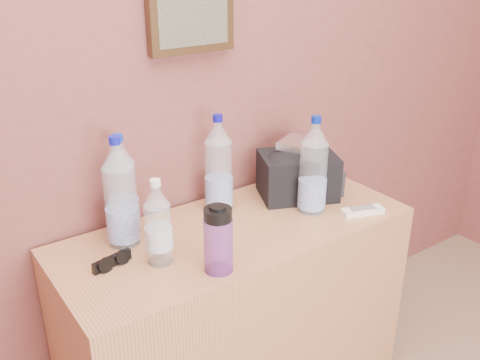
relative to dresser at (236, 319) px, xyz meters
The scene contains 12 objects.
picture_frame 1.06m from the dresser, 90.00° to the left, with size 0.30×0.03×0.25m, color #382311, non-canonical shape.
dresser is the anchor object (origin of this frame).
pet_large_a 0.63m from the dresser, 148.65° to the left, with size 0.09×0.09×0.33m.
pet_large_b 0.64m from the dresser, 160.14° to the left, with size 0.10×0.10×0.35m.
pet_large_c 0.55m from the dresser, 77.88° to the left, with size 0.09×0.09×0.34m.
pet_large_d 0.60m from the dresser, ahead, with size 0.09×0.09×0.34m.
pet_small 0.57m from the dresser, behind, with size 0.08×0.08×0.26m.
nalgene_bottle 0.53m from the dresser, 136.02° to the right, with size 0.08×0.08×0.20m.
sunglasses 0.57m from the dresser, behind, with size 0.13×0.05×0.03m, color black, non-canonical shape.
ac_remote 0.59m from the dresser, 22.13° to the right, with size 0.15×0.05×0.02m, color beige.
toiletry_bag 0.57m from the dresser, 12.67° to the left, with size 0.27×0.19×0.18m, color black, non-canonical shape.
foil_packet 0.67m from the dresser, 15.74° to the left, with size 0.13×0.11×0.03m, color silver.
Camera 1 is at (-0.68, 0.46, 1.60)m, focal length 40.00 mm.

